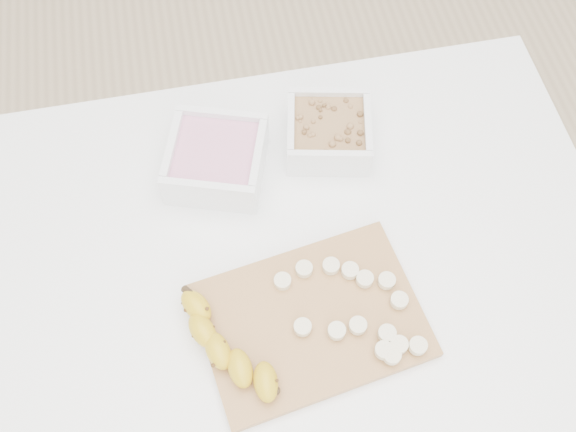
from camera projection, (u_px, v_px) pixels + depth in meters
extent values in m
plane|color=#C6AD89|center=(290.00, 375.00, 1.64)|extent=(3.50, 3.50, 0.00)
cube|color=white|center=(292.00, 257.00, 1.00)|extent=(1.00, 0.70, 0.04)
cylinder|color=white|center=(544.00, 432.00, 1.23)|extent=(0.05, 0.05, 0.71)
cylinder|color=white|center=(71.00, 245.00, 1.42)|extent=(0.05, 0.05, 0.71)
cylinder|color=white|center=(451.00, 179.00, 1.50)|extent=(0.05, 0.05, 0.71)
cube|color=white|center=(216.00, 159.00, 1.02)|extent=(0.19, 0.19, 0.07)
cube|color=pink|center=(216.00, 158.00, 1.01)|extent=(0.16, 0.16, 0.04)
cube|color=white|center=(328.00, 132.00, 1.04)|extent=(0.16, 0.16, 0.06)
cube|color=olive|center=(329.00, 131.00, 1.04)|extent=(0.13, 0.13, 0.04)
cube|color=#B27F44|center=(311.00, 320.00, 0.92)|extent=(0.34, 0.27, 0.01)
cylinder|color=beige|center=(283.00, 281.00, 0.93)|extent=(0.03, 0.03, 0.01)
cylinder|color=beige|center=(304.00, 269.00, 0.94)|extent=(0.03, 0.03, 0.01)
cylinder|color=beige|center=(331.00, 266.00, 0.94)|extent=(0.03, 0.03, 0.01)
cylinder|color=beige|center=(350.00, 271.00, 0.94)|extent=(0.03, 0.03, 0.01)
cylinder|color=beige|center=(365.00, 279.00, 0.93)|extent=(0.03, 0.03, 0.01)
cylinder|color=beige|center=(387.00, 281.00, 0.93)|extent=(0.03, 0.03, 0.01)
cylinder|color=beige|center=(399.00, 300.00, 0.92)|extent=(0.03, 0.03, 0.01)
cylinder|color=beige|center=(303.00, 327.00, 0.90)|extent=(0.03, 0.03, 0.01)
cylinder|color=beige|center=(337.00, 331.00, 0.89)|extent=(0.03, 0.03, 0.01)
cylinder|color=beige|center=(358.00, 326.00, 0.90)|extent=(0.03, 0.03, 0.01)
cylinder|color=beige|center=(387.00, 334.00, 0.89)|extent=(0.03, 0.03, 0.01)
cylinder|color=beige|center=(399.00, 345.00, 0.88)|extent=(0.03, 0.03, 0.01)
cylinder|color=beige|center=(418.00, 346.00, 0.88)|extent=(0.03, 0.03, 0.01)
cylinder|color=beige|center=(392.00, 355.00, 0.88)|extent=(0.03, 0.03, 0.01)
cylinder|color=beige|center=(384.00, 350.00, 0.88)|extent=(0.03, 0.03, 0.01)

